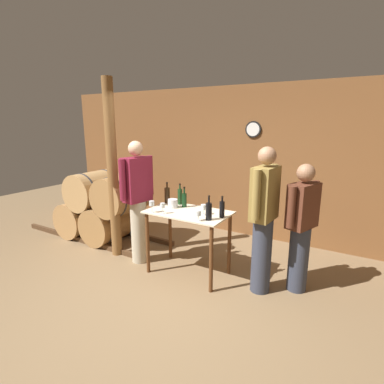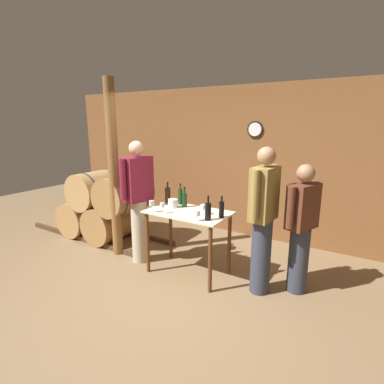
{
  "view_description": "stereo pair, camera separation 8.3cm",
  "coord_description": "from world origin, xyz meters",
  "px_view_note": "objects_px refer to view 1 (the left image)",
  "views": [
    {
      "loc": [
        1.93,
        -2.41,
        2.07
      ],
      "look_at": [
        -0.08,
        0.97,
        1.15
      ],
      "focal_mm": 28.0,
      "sensor_mm": 36.0,
      "label": 1
    },
    {
      "loc": [
        2.01,
        -2.37,
        2.07
      ],
      "look_at": [
        -0.08,
        0.97,
        1.15
      ],
      "focal_mm": 28.0,
      "sensor_mm": 36.0,
      "label": 2
    }
  ],
  "objects_px": {
    "wine_bottle_left": "(180,196)",
    "wine_bottle_center": "(184,199)",
    "wine_bottle_far_right": "(222,209)",
    "wine_glass_near_left": "(152,204)",
    "person_visitor_bearded": "(264,218)",
    "person_host": "(301,226)",
    "ice_bucket": "(173,203)",
    "wine_bottle_right": "(209,211)",
    "wine_glass_near_center": "(163,206)",
    "person_visitor_with_scarf": "(138,200)",
    "wine_glass_near_right": "(203,207)",
    "wine_glass_far_side": "(198,213)",
    "wooden_post": "(112,171)",
    "wine_bottle_far_left": "(167,195)"
  },
  "relations": [
    {
      "from": "wine_bottle_center",
      "to": "person_host",
      "type": "relative_size",
      "value": 0.18
    },
    {
      "from": "person_host",
      "to": "person_visitor_bearded",
      "type": "height_order",
      "value": "person_visitor_bearded"
    },
    {
      "from": "wine_glass_near_left",
      "to": "person_host",
      "type": "bearing_deg",
      "value": 19.09
    },
    {
      "from": "wooden_post",
      "to": "wine_bottle_left",
      "type": "height_order",
      "value": "wooden_post"
    },
    {
      "from": "wine_bottle_left",
      "to": "wine_bottle_right",
      "type": "relative_size",
      "value": 0.99
    },
    {
      "from": "wine_bottle_far_right",
      "to": "wine_glass_near_left",
      "type": "height_order",
      "value": "wine_bottle_far_right"
    },
    {
      "from": "wine_bottle_center",
      "to": "person_visitor_with_scarf",
      "type": "bearing_deg",
      "value": -161.35
    },
    {
      "from": "person_visitor_with_scarf",
      "to": "wine_glass_near_left",
      "type": "bearing_deg",
      "value": -26.88
    },
    {
      "from": "wine_bottle_left",
      "to": "wine_glass_near_left",
      "type": "relative_size",
      "value": 1.94
    },
    {
      "from": "wine_bottle_center",
      "to": "person_visitor_bearded",
      "type": "height_order",
      "value": "person_visitor_bearded"
    },
    {
      "from": "wooden_post",
      "to": "wine_glass_near_center",
      "type": "height_order",
      "value": "wooden_post"
    },
    {
      "from": "wine_glass_far_side",
      "to": "person_visitor_bearded",
      "type": "bearing_deg",
      "value": 26.09
    },
    {
      "from": "wine_bottle_left",
      "to": "wine_bottle_right",
      "type": "distance_m",
      "value": 0.81
    },
    {
      "from": "wine_bottle_right",
      "to": "person_visitor_with_scarf",
      "type": "xyz_separation_m",
      "value": [
        -1.22,
        0.11,
        -0.05
      ]
    },
    {
      "from": "wine_bottle_far_right",
      "to": "wine_glass_near_center",
      "type": "height_order",
      "value": "wine_bottle_far_right"
    },
    {
      "from": "wine_glass_near_center",
      "to": "wine_glass_near_right",
      "type": "distance_m",
      "value": 0.54
    },
    {
      "from": "person_host",
      "to": "wine_bottle_left",
      "type": "bearing_deg",
      "value": -177.21
    },
    {
      "from": "wine_bottle_center",
      "to": "person_host",
      "type": "bearing_deg",
      "value": 6.42
    },
    {
      "from": "wine_bottle_right",
      "to": "wine_glass_near_right",
      "type": "height_order",
      "value": "wine_bottle_right"
    },
    {
      "from": "wine_glass_near_left",
      "to": "wine_bottle_far_left",
      "type": "bearing_deg",
      "value": 101.92
    },
    {
      "from": "wine_bottle_right",
      "to": "ice_bucket",
      "type": "xyz_separation_m",
      "value": [
        -0.69,
        0.22,
        -0.06
      ]
    },
    {
      "from": "wine_bottle_left",
      "to": "person_host",
      "type": "bearing_deg",
      "value": 2.79
    },
    {
      "from": "person_visitor_bearded",
      "to": "ice_bucket",
      "type": "bearing_deg",
      "value": -179.08
    },
    {
      "from": "wine_glass_far_side",
      "to": "ice_bucket",
      "type": "xyz_separation_m",
      "value": [
        -0.59,
        0.32,
        -0.03
      ]
    },
    {
      "from": "person_host",
      "to": "wine_bottle_right",
      "type": "bearing_deg",
      "value": -153.08
    },
    {
      "from": "wine_bottle_far_right",
      "to": "person_host",
      "type": "relative_size",
      "value": 0.17
    },
    {
      "from": "wine_bottle_far_right",
      "to": "person_host",
      "type": "distance_m",
      "value": 0.98
    },
    {
      "from": "person_visitor_with_scarf",
      "to": "wine_bottle_left",
      "type": "bearing_deg",
      "value": 30.89
    },
    {
      "from": "wine_bottle_left",
      "to": "wine_glass_near_left",
      "type": "xyz_separation_m",
      "value": [
        -0.1,
        -0.54,
        -0.0
      ]
    },
    {
      "from": "wine_bottle_far_left",
      "to": "wine_bottle_right",
      "type": "distance_m",
      "value": 0.98
    },
    {
      "from": "wine_bottle_right",
      "to": "wine_glass_near_right",
      "type": "distance_m",
      "value": 0.22
    },
    {
      "from": "wine_glass_near_center",
      "to": "wine_glass_far_side",
      "type": "height_order",
      "value": "wine_glass_near_center"
    },
    {
      "from": "wine_bottle_center",
      "to": "wine_bottle_right",
      "type": "distance_m",
      "value": 0.65
    },
    {
      "from": "wine_bottle_right",
      "to": "wine_glass_near_center",
      "type": "bearing_deg",
      "value": -172.87
    },
    {
      "from": "wooden_post",
      "to": "person_host",
      "type": "xyz_separation_m",
      "value": [
        2.7,
        0.39,
        -0.51
      ]
    },
    {
      "from": "wine_bottle_far_right",
      "to": "person_visitor_bearded",
      "type": "bearing_deg",
      "value": 7.18
    },
    {
      "from": "person_visitor_with_scarf",
      "to": "wine_glass_near_center",
      "type": "bearing_deg",
      "value": -17.73
    },
    {
      "from": "wine_glass_near_right",
      "to": "person_visitor_bearded",
      "type": "relative_size",
      "value": 0.08
    },
    {
      "from": "wine_bottle_left",
      "to": "person_visitor_bearded",
      "type": "relative_size",
      "value": 0.17
    },
    {
      "from": "ice_bucket",
      "to": "person_visitor_with_scarf",
      "type": "bearing_deg",
      "value": -167.77
    },
    {
      "from": "wine_bottle_far_right",
      "to": "person_visitor_bearded",
      "type": "relative_size",
      "value": 0.15
    },
    {
      "from": "person_visitor_with_scarf",
      "to": "person_visitor_bearded",
      "type": "relative_size",
      "value": 1.01
    },
    {
      "from": "wine_glass_near_left",
      "to": "wine_glass_near_center",
      "type": "height_order",
      "value": "wine_glass_near_left"
    },
    {
      "from": "wine_bottle_far_left",
      "to": "person_host",
      "type": "height_order",
      "value": "person_host"
    },
    {
      "from": "wine_bottle_left",
      "to": "wine_glass_near_center",
      "type": "bearing_deg",
      "value": -83.61
    },
    {
      "from": "person_visitor_with_scarf",
      "to": "wine_bottle_far_left",
      "type": "bearing_deg",
      "value": 40.41
    },
    {
      "from": "wine_glass_far_side",
      "to": "person_visitor_with_scarf",
      "type": "xyz_separation_m",
      "value": [
        -1.13,
        0.21,
        -0.03
      ]
    },
    {
      "from": "wine_glass_near_right",
      "to": "person_host",
      "type": "distance_m",
      "value": 1.22
    },
    {
      "from": "wine_bottle_left",
      "to": "wine_bottle_center",
      "type": "bearing_deg",
      "value": -34.87
    },
    {
      "from": "wooden_post",
      "to": "wine_bottle_far_right",
      "type": "height_order",
      "value": "wooden_post"
    }
  ]
}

